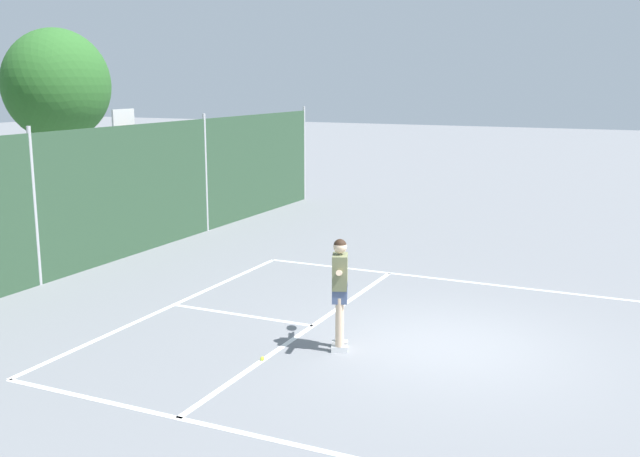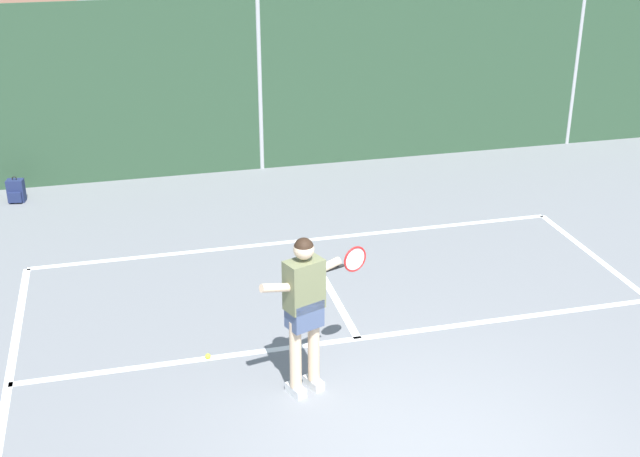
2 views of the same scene
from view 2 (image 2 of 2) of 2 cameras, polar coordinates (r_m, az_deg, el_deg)
court_markings at (r=8.94m, az=6.02°, el=-13.37°), size 8.30×11.10×0.01m
chainlink_fence at (r=15.70m, az=-4.15°, el=9.77°), size 26.09×0.09×3.41m
basketball_hoop at (r=18.83m, az=10.92°, el=13.84°), size 0.90×0.67×3.55m
tennis_player at (r=8.87m, az=-1.03°, el=-5.03°), size 1.32×0.67×1.85m
tennis_ball at (r=10.06m, az=-7.67°, el=-8.65°), size 0.07×0.07×0.07m
backpack_navy at (r=15.34m, az=-20.07°, el=2.41°), size 0.31×0.28×0.46m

